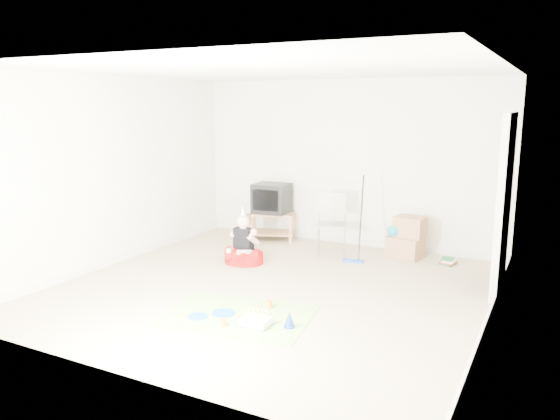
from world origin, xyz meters
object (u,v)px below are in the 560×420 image
at_px(crt_tv, 272,198).
at_px(seated_woman, 244,250).
at_px(folding_chair, 332,224).
at_px(cardboard_boxes, 407,238).
at_px(tv_stand, 272,224).
at_px(birthday_cake, 256,322).

relative_size(crt_tv, seated_woman, 0.67).
xyz_separation_m(crt_tv, folding_chair, (1.23, -0.40, -0.24)).
bearing_deg(crt_tv, cardboard_boxes, -4.04).
relative_size(cardboard_boxes, seated_woman, 0.74).
height_order(tv_stand, seated_woman, seated_woman).
bearing_deg(cardboard_boxes, seated_woman, -146.07).
height_order(tv_stand, birthday_cake, tv_stand).
height_order(crt_tv, cardboard_boxes, crt_tv).
distance_m(folding_chair, cardboard_boxes, 1.11).
distance_m(crt_tv, birthday_cake, 3.66).
bearing_deg(cardboard_boxes, folding_chair, -161.38).
bearing_deg(tv_stand, crt_tv, 90.00).
relative_size(crt_tv, birthday_cake, 1.90).
distance_m(folding_chair, birthday_cake, 2.90).
distance_m(tv_stand, crt_tv, 0.43).
height_order(folding_chair, birthday_cake, folding_chair).
bearing_deg(tv_stand, seated_woman, -78.14).
distance_m(tv_stand, cardboard_boxes, 2.27).
xyz_separation_m(tv_stand, seated_woman, (0.29, -1.38, -0.09)).
bearing_deg(crt_tv, seated_woman, -81.01).
bearing_deg(crt_tv, birthday_cake, -67.19).
bearing_deg(tv_stand, birthday_cake, -64.31).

